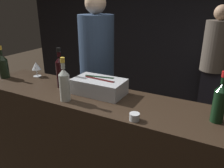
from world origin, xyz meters
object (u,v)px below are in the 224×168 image
at_px(ice_bin_with_bottles, 99,85).
at_px(person_blond_tee, 214,59).
at_px(candle_votive, 134,117).
at_px(red_wine_bottle_black_foil, 60,71).
at_px(wine_glass, 36,66).
at_px(champagne_bottle, 3,65).
at_px(rose_wine_bottle, 64,83).
at_px(red_wine_bottle_burgundy, 220,101).
at_px(person_in_hoodie, 97,73).

distance_m(ice_bin_with_bottles, person_blond_tee, 2.20).
bearing_deg(candle_votive, red_wine_bottle_black_foil, 162.97).
relative_size(wine_glass, red_wine_bottle_black_foil, 0.42).
bearing_deg(candle_votive, champagne_bottle, 172.89).
distance_m(champagne_bottle, rose_wine_bottle, 0.90).
xyz_separation_m(wine_glass, rose_wine_bottle, (0.63, -0.33, 0.03)).
distance_m(wine_glass, red_wine_bottle_black_foil, 0.44).
xyz_separation_m(candle_votive, red_wine_bottle_burgundy, (0.47, 0.23, 0.11)).
height_order(wine_glass, red_wine_bottle_black_foil, red_wine_bottle_black_foil).
xyz_separation_m(red_wine_bottle_burgundy, rose_wine_bottle, (-1.06, -0.19, -0.00)).
bearing_deg(red_wine_bottle_burgundy, red_wine_bottle_black_foil, 179.23).
distance_m(wine_glass, person_blond_tee, 2.51).
relative_size(champagne_bottle, person_in_hoodie, 0.17).
bearing_deg(red_wine_bottle_black_foil, red_wine_bottle_burgundy, -0.77).
xyz_separation_m(champagne_bottle, red_wine_bottle_black_foil, (0.67, 0.06, 0.03)).
relative_size(red_wine_bottle_burgundy, person_in_hoodie, 0.18).
distance_m(ice_bin_with_bottles, wine_glass, 0.80).
relative_size(red_wine_bottle_burgundy, rose_wine_bottle, 0.98).
relative_size(champagne_bottle, person_blond_tee, 0.19).
bearing_deg(red_wine_bottle_black_foil, ice_bin_with_bottles, 4.37).
height_order(ice_bin_with_bottles, person_in_hoodie, person_in_hoodie).
height_order(wine_glass, person_blond_tee, person_blond_tee).
distance_m(candle_votive, person_blond_tee, 2.36).
height_order(ice_bin_with_bottles, person_blond_tee, person_blond_tee).
height_order(candle_votive, person_in_hoodie, person_in_hoodie).
distance_m(red_wine_bottle_black_foil, person_blond_tee, 2.38).
distance_m(ice_bin_with_bottles, red_wine_bottle_burgundy, 0.90).
bearing_deg(candle_votive, ice_bin_with_bottles, 147.48).
relative_size(person_in_hoodie, person_blond_tee, 1.07).
xyz_separation_m(wine_glass, red_wine_bottle_black_foil, (0.42, -0.12, 0.05)).
relative_size(ice_bin_with_bottles, person_blond_tee, 0.24).
height_order(rose_wine_bottle, person_blond_tee, person_blond_tee).
relative_size(champagne_bottle, red_wine_bottle_burgundy, 0.97).
bearing_deg(red_wine_bottle_black_foil, wine_glass, 164.18).
bearing_deg(red_wine_bottle_burgundy, person_blond_tee, 94.04).
bearing_deg(champagne_bottle, wine_glass, 35.37).
relative_size(ice_bin_with_bottles, person_in_hoodie, 0.23).
distance_m(red_wine_bottle_black_foil, person_in_hoodie, 0.54).
xyz_separation_m(red_wine_bottle_black_foil, person_in_hoodie, (0.06, 0.52, -0.15)).
height_order(wine_glass, candle_votive, wine_glass).
relative_size(rose_wine_bottle, person_in_hoodie, 0.18).
xyz_separation_m(ice_bin_with_bottles, person_blond_tee, (0.75, 2.06, -0.15)).
bearing_deg(wine_glass, champagne_bottle, -144.63).
bearing_deg(person_blond_tee, red_wine_bottle_burgundy, 48.07).
xyz_separation_m(red_wine_bottle_burgundy, person_blond_tee, (-0.15, 2.11, -0.22)).
bearing_deg(wine_glass, rose_wine_bottle, -27.32).
height_order(candle_votive, person_blond_tee, person_blond_tee).
distance_m(champagne_bottle, person_in_hoodie, 0.94).
height_order(wine_glass, rose_wine_bottle, rose_wine_bottle).
bearing_deg(candle_votive, wine_glass, 163.38).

